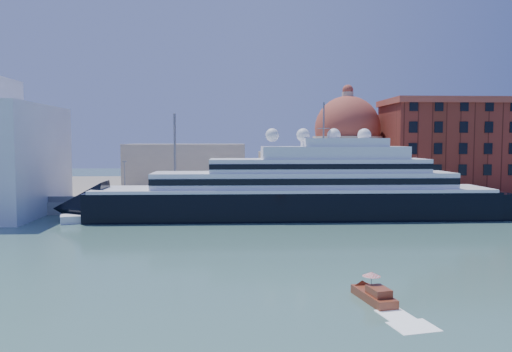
{
  "coord_description": "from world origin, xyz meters",
  "views": [
    {
      "loc": [
        -8.01,
        -71.5,
        14.81
      ],
      "look_at": [
        -3.79,
        18.0,
        8.49
      ],
      "focal_mm": 35.0,
      "sensor_mm": 36.0,
      "label": 1
    }
  ],
  "objects": [
    {
      "name": "ground",
      "position": [
        0.0,
        0.0,
        0.0
      ],
      "size": [
        400.0,
        400.0,
        0.0
      ],
      "primitive_type": "plane",
      "color": "#355D56",
      "rests_on": "ground"
    },
    {
      "name": "quay",
      "position": [
        0.0,
        34.0,
        1.25
      ],
      "size": [
        180.0,
        10.0,
        2.5
      ],
      "primitive_type": "cube",
      "color": "gray",
      "rests_on": "ground"
    },
    {
      "name": "land",
      "position": [
        0.0,
        75.0,
        1.0
      ],
      "size": [
        260.0,
        72.0,
        2.0
      ],
      "primitive_type": "cube",
      "color": "slate",
      "rests_on": "ground"
    },
    {
      "name": "quay_fence",
      "position": [
        0.0,
        29.5,
        3.1
      ],
      "size": [
        180.0,
        0.1,
        1.2
      ],
      "primitive_type": "cube",
      "color": "slate",
      "rests_on": "quay"
    },
    {
      "name": "superyacht",
      "position": [
        1.1,
        23.0,
        4.46
      ],
      "size": [
        86.41,
        11.98,
        25.83
      ],
      "color": "black",
      "rests_on": "ground"
    },
    {
      "name": "service_barge",
      "position": [
        -33.06,
        20.84,
        0.78
      ],
      "size": [
        12.67,
        7.55,
        2.7
      ],
      "rotation": [
        0.0,
        0.0,
        0.32
      ],
      "color": "white",
      "rests_on": "ground"
    },
    {
      "name": "water_taxi",
      "position": [
        5.04,
        -26.94,
        0.66
      ],
      "size": [
        3.05,
        6.02,
        2.73
      ],
      "rotation": [
        0.0,
        0.0,
        0.2
      ],
      "color": "maroon",
      "rests_on": "ground"
    },
    {
      "name": "warehouse",
      "position": [
        52.0,
        52.0,
        13.79
      ],
      "size": [
        43.0,
        19.0,
        23.25
      ],
      "color": "maroon",
      "rests_on": "land"
    },
    {
      "name": "church",
      "position": [
        6.39,
        57.72,
        10.91
      ],
      "size": [
        66.0,
        18.0,
        25.5
      ],
      "color": "beige",
      "rests_on": "land"
    },
    {
      "name": "lamp_posts",
      "position": [
        -12.67,
        32.27,
        9.84
      ],
      "size": [
        120.8,
        2.4,
        18.0
      ],
      "color": "slate",
      "rests_on": "quay"
    }
  ]
}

